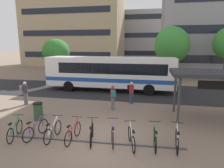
{
  "coord_description": "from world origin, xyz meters",
  "views": [
    {
      "loc": [
        2.09,
        -7.95,
        4.32
      ],
      "look_at": [
        -0.37,
        4.51,
        1.79
      ],
      "focal_mm": 31.47,
      "sensor_mm": 36.0,
      "label": 1
    }
  ],
  "objects_px": {
    "parked_bicycle_silver_6": "(131,138)",
    "commuter_grey_pack_2": "(25,91)",
    "parked_bicycle_purple_1": "(36,130)",
    "trash_bin": "(38,111)",
    "parked_bicycle_black_4": "(92,134)",
    "commuter_teal_pack_0": "(113,96)",
    "parked_bicycle_green_0": "(15,130)",
    "parked_bicycle_purple_5": "(113,135)",
    "parked_bicycle_red_3": "(73,133)",
    "commuter_black_pack_1": "(131,91)",
    "parked_bicycle_white_8": "(177,140)",
    "parked_bicycle_white_2": "(53,131)",
    "street_tree_2": "(172,45)",
    "city_bus": "(109,72)",
    "transit_shelter": "(223,75)",
    "street_tree_0": "(56,52)",
    "parked_bicycle_green_7": "(155,139)"
  },
  "relations": [
    {
      "from": "parked_bicycle_silver_6",
      "to": "commuter_grey_pack_2",
      "type": "distance_m",
      "value": 9.49
    },
    {
      "from": "parked_bicycle_purple_1",
      "to": "trash_bin",
      "type": "distance_m",
      "value": 2.37
    },
    {
      "from": "parked_bicycle_purple_1",
      "to": "commuter_grey_pack_2",
      "type": "bearing_deg",
      "value": 48.08
    },
    {
      "from": "parked_bicycle_black_4",
      "to": "commuter_teal_pack_0",
      "type": "relative_size",
      "value": 1.01
    },
    {
      "from": "parked_bicycle_green_0",
      "to": "commuter_grey_pack_2",
      "type": "distance_m",
      "value": 5.68
    },
    {
      "from": "parked_bicycle_purple_5",
      "to": "trash_bin",
      "type": "distance_m",
      "value": 5.18
    },
    {
      "from": "parked_bicycle_red_3",
      "to": "commuter_black_pack_1",
      "type": "bearing_deg",
      "value": -14.94
    },
    {
      "from": "parked_bicycle_red_3",
      "to": "parked_bicycle_white_8",
      "type": "height_order",
      "value": "same"
    },
    {
      "from": "parked_bicycle_white_2",
      "to": "parked_bicycle_black_4",
      "type": "height_order",
      "value": "same"
    },
    {
      "from": "parked_bicycle_purple_5",
      "to": "street_tree_2",
      "type": "xyz_separation_m",
      "value": [
        4.1,
        18.73,
        3.9
      ]
    },
    {
      "from": "city_bus",
      "to": "street_tree_2",
      "type": "xyz_separation_m",
      "value": [
        6.4,
        8.61,
        2.51
      ]
    },
    {
      "from": "parked_bicycle_black_4",
      "to": "commuter_black_pack_1",
      "type": "height_order",
      "value": "commuter_black_pack_1"
    },
    {
      "from": "parked_bicycle_white_8",
      "to": "commuter_teal_pack_0",
      "type": "distance_m",
      "value": 5.78
    },
    {
      "from": "parked_bicycle_purple_5",
      "to": "commuter_black_pack_1",
      "type": "distance_m",
      "value": 6.31
    },
    {
      "from": "parked_bicycle_purple_1",
      "to": "commuter_teal_pack_0",
      "type": "xyz_separation_m",
      "value": [
        2.81,
        4.69,
        0.58
      ]
    },
    {
      "from": "parked_bicycle_silver_6",
      "to": "street_tree_2",
      "type": "bearing_deg",
      "value": -24.85
    },
    {
      "from": "parked_bicycle_white_2",
      "to": "transit_shelter",
      "type": "bearing_deg",
      "value": -64.78
    },
    {
      "from": "transit_shelter",
      "to": "street_tree_0",
      "type": "height_order",
      "value": "street_tree_0"
    },
    {
      "from": "commuter_teal_pack_0",
      "to": "parked_bicycle_purple_1",
      "type": "bearing_deg",
      "value": 129.37
    },
    {
      "from": "parked_bicycle_red_3",
      "to": "commuter_grey_pack_2",
      "type": "bearing_deg",
      "value": 52.79
    },
    {
      "from": "parked_bicycle_purple_5",
      "to": "parked_bicycle_silver_6",
      "type": "distance_m",
      "value": 0.86
    },
    {
      "from": "parked_bicycle_green_0",
      "to": "parked_bicycle_purple_5",
      "type": "height_order",
      "value": "same"
    },
    {
      "from": "parked_bicycle_black_4",
      "to": "parked_bicycle_green_7",
      "type": "bearing_deg",
      "value": -101.09
    },
    {
      "from": "commuter_black_pack_1",
      "to": "commuter_grey_pack_2",
      "type": "distance_m",
      "value": 7.82
    },
    {
      "from": "parked_bicycle_white_2",
      "to": "street_tree_2",
      "type": "relative_size",
      "value": 0.26
    },
    {
      "from": "parked_bicycle_purple_1",
      "to": "commuter_black_pack_1",
      "type": "distance_m",
      "value": 7.54
    },
    {
      "from": "parked_bicycle_purple_5",
      "to": "commuter_grey_pack_2",
      "type": "bearing_deg",
      "value": 47.95
    },
    {
      "from": "city_bus",
      "to": "parked_bicycle_green_0",
      "type": "distance_m",
      "value": 10.89
    },
    {
      "from": "parked_bicycle_white_2",
      "to": "trash_bin",
      "type": "height_order",
      "value": "trash_bin"
    },
    {
      "from": "parked_bicycle_green_7",
      "to": "street_tree_2",
      "type": "xyz_separation_m",
      "value": [
        2.26,
        18.76,
        3.9
      ]
    },
    {
      "from": "parked_bicycle_purple_5",
      "to": "parked_bicycle_green_7",
      "type": "height_order",
      "value": "same"
    },
    {
      "from": "commuter_grey_pack_2",
      "to": "street_tree_2",
      "type": "relative_size",
      "value": 0.26
    },
    {
      "from": "parked_bicycle_silver_6",
      "to": "street_tree_0",
      "type": "bearing_deg",
      "value": 21.18
    },
    {
      "from": "parked_bicycle_purple_5",
      "to": "parked_bicycle_green_7",
      "type": "relative_size",
      "value": 0.99
    },
    {
      "from": "parked_bicycle_green_7",
      "to": "parked_bicycle_white_8",
      "type": "distance_m",
      "value": 0.91
    },
    {
      "from": "commuter_grey_pack_2",
      "to": "parked_bicycle_white_2",
      "type": "bearing_deg",
      "value": -69.17
    },
    {
      "from": "parked_bicycle_green_7",
      "to": "parked_bicycle_white_8",
      "type": "relative_size",
      "value": 1.0
    },
    {
      "from": "parked_bicycle_green_0",
      "to": "parked_bicycle_silver_6",
      "type": "height_order",
      "value": "same"
    },
    {
      "from": "transit_shelter",
      "to": "commuter_grey_pack_2",
      "type": "xyz_separation_m",
      "value": [
        -12.96,
        0.59,
        -1.66
      ]
    },
    {
      "from": "parked_bicycle_white_2",
      "to": "commuter_teal_pack_0",
      "type": "xyz_separation_m",
      "value": [
        1.93,
        4.69,
        0.58
      ]
    },
    {
      "from": "parked_bicycle_white_2",
      "to": "parked_bicycle_purple_5",
      "type": "relative_size",
      "value": 1.01
    },
    {
      "from": "city_bus",
      "to": "parked_bicycle_green_7",
      "type": "distance_m",
      "value": 11.05
    },
    {
      "from": "transit_shelter",
      "to": "commuter_grey_pack_2",
      "type": "relative_size",
      "value": 3.29
    },
    {
      "from": "commuter_teal_pack_0",
      "to": "trash_bin",
      "type": "bearing_deg",
      "value": 103.86
    },
    {
      "from": "parked_bicycle_purple_5",
      "to": "transit_shelter",
      "type": "bearing_deg",
      "value": -66.15
    },
    {
      "from": "parked_bicycle_red_3",
      "to": "trash_bin",
      "type": "distance_m",
      "value": 3.64
    },
    {
      "from": "parked_bicycle_purple_1",
      "to": "parked_bicycle_white_8",
      "type": "bearing_deg",
      "value": -79.0
    },
    {
      "from": "city_bus",
      "to": "parked_bicycle_green_7",
      "type": "height_order",
      "value": "city_bus"
    },
    {
      "from": "street_tree_2",
      "to": "parked_bicycle_silver_6",
      "type": "bearing_deg",
      "value": -99.76
    },
    {
      "from": "commuter_teal_pack_0",
      "to": "street_tree_0",
      "type": "distance_m",
      "value": 13.61
    }
  ]
}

